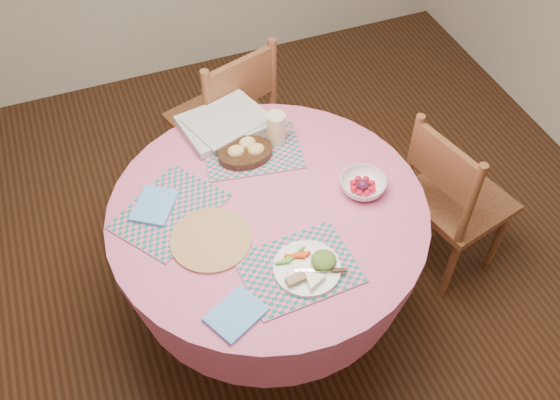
{
  "coord_description": "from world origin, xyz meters",
  "views": [
    {
      "loc": [
        -0.52,
        -1.46,
        2.57
      ],
      "look_at": [
        0.05,
        0.0,
        0.78
      ],
      "focal_mm": 40.0,
      "sensor_mm": 36.0,
      "label": 1
    }
  ],
  "objects": [
    {
      "name": "latte_mug",
      "position": [
        0.17,
        0.34,
        0.83
      ],
      "size": [
        0.12,
        0.08,
        0.14
      ],
      "color": "beige",
      "rests_on": "placemat_back"
    },
    {
      "name": "placemat_left",
      "position": [
        -0.35,
        0.12,
        0.75
      ],
      "size": [
        0.5,
        0.48,
        0.01
      ],
      "primitive_type": "cube",
      "rotation": [
        0.0,
        0.0,
        0.61
      ],
      "color": "#136C62",
      "rests_on": "dining_table"
    },
    {
      "name": "placemat_front",
      "position": [
        0.0,
        -0.3,
        0.75
      ],
      "size": [
        0.41,
        0.32,
        0.01
      ],
      "primitive_type": "cube",
      "rotation": [
        0.0,
        0.0,
        0.05
      ],
      "color": "#136C62",
      "rests_on": "dining_table"
    },
    {
      "name": "napkin_far",
      "position": [
        -0.4,
        0.16,
        0.76
      ],
      "size": [
        0.22,
        0.23,
        0.01
      ],
      "primitive_type": "cube",
      "rotation": [
        0.0,
        0.0,
        0.98
      ],
      "color": "#5A9CE9",
      "rests_on": "placemat_left"
    },
    {
      "name": "dining_table",
      "position": [
        0.0,
        0.0,
        0.56
      ],
      "size": [
        1.24,
        1.24,
        0.75
      ],
      "color": "#C65C7A",
      "rests_on": "ground"
    },
    {
      "name": "fruit_bowl",
      "position": [
        0.38,
        -0.04,
        0.78
      ],
      "size": [
        0.24,
        0.24,
        0.06
      ],
      "rotation": [
        0.0,
        0.0,
        0.41
      ],
      "color": "white",
      "rests_on": "dining_table"
    },
    {
      "name": "wicker_trivet",
      "position": [
        -0.25,
        -0.07,
        0.76
      ],
      "size": [
        0.3,
        0.3,
        0.01
      ],
      "primitive_type": "cylinder",
      "color": "olive",
      "rests_on": "dining_table"
    },
    {
      "name": "placemat_back",
      "position": [
        0.05,
        0.32,
        0.75
      ],
      "size": [
        0.44,
        0.36,
        0.01
      ],
      "primitive_type": "cube",
      "rotation": [
        0.0,
        0.0,
        -0.16
      ],
      "color": "#136C62",
      "rests_on": "dining_table"
    },
    {
      "name": "chair_right",
      "position": [
        0.87,
        -0.02,
        0.47
      ],
      "size": [
        0.48,
        0.5,
        0.9
      ],
      "rotation": [
        0.0,
        0.0,
        1.81
      ],
      "color": "brown",
      "rests_on": "ground"
    },
    {
      "name": "newspaper_stack",
      "position": [
        -0.02,
        0.5,
        0.78
      ],
      "size": [
        0.4,
        0.34,
        0.04
      ],
      "rotation": [
        0.0,
        0.0,
        0.17
      ],
      "color": "silver",
      "rests_on": "dining_table"
    },
    {
      "name": "ground",
      "position": [
        0.0,
        0.0,
        0.0
      ],
      "size": [
        4.0,
        4.0,
        0.0
      ],
      "primitive_type": "plane",
      "color": "#331C0F",
      "rests_on": "ground"
    },
    {
      "name": "chair_back",
      "position": [
        0.09,
        0.82,
        0.5
      ],
      "size": [
        0.55,
        0.54,
        0.96
      ],
      "rotation": [
        0.0,
        0.0,
        3.45
      ],
      "color": "brown",
      "rests_on": "ground"
    },
    {
      "name": "bread_bowl",
      "position": [
        0.01,
        0.3,
        0.78
      ],
      "size": [
        0.23,
        0.23,
        0.08
      ],
      "color": "black",
      "rests_on": "placemat_back"
    },
    {
      "name": "dinner_plate",
      "position": [
        0.04,
        -0.32,
        0.77
      ],
      "size": [
        0.24,
        0.24,
        0.05
      ],
      "rotation": [
        0.0,
        0.0,
        0.09
      ],
      "color": "white",
      "rests_on": "placemat_front"
    },
    {
      "name": "napkin_near",
      "position": [
        -0.26,
        -0.4,
        0.76
      ],
      "size": [
        0.22,
        0.21,
        0.01
      ],
      "primitive_type": "cube",
      "rotation": [
        0.0,
        0.0,
        0.46
      ],
      "color": "#5A9CE9",
      "rests_on": "dining_table"
    }
  ]
}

